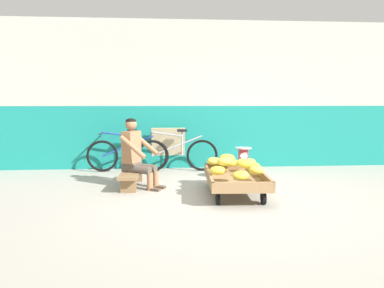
# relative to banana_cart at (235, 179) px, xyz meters

# --- Properties ---
(ground_plane) EXTENTS (80.00, 80.00, 0.00)m
(ground_plane) POSITION_rel_banana_cart_xyz_m (-0.10, -0.40, -0.24)
(ground_plane) COLOR #A39E93
(back_wall) EXTENTS (16.00, 0.30, 3.08)m
(back_wall) POSITION_rel_banana_cart_xyz_m (-0.10, 2.41, 1.30)
(back_wall) COLOR #19847A
(back_wall) RESTS_ON ground
(banana_cart) EXTENTS (0.90, 1.47, 0.36)m
(banana_cart) POSITION_rel_banana_cart_xyz_m (0.00, 0.00, 0.00)
(banana_cart) COLOR #99754C
(banana_cart) RESTS_ON ground
(banana_pile) EXTENTS (0.89, 1.42, 0.26)m
(banana_pile) POSITION_rel_banana_cart_xyz_m (0.00, 0.05, 0.22)
(banana_pile) COLOR gold
(banana_pile) RESTS_ON banana_cart
(low_bench) EXTENTS (0.36, 1.11, 0.27)m
(low_bench) POSITION_rel_banana_cart_xyz_m (-1.61, 0.64, -0.04)
(low_bench) COLOR olive
(low_bench) RESTS_ON ground
(vendor_seated) EXTENTS (0.74, 0.64, 1.14)m
(vendor_seated) POSITION_rel_banana_cart_xyz_m (-1.53, 0.60, 0.33)
(vendor_seated) COLOR #9E704C
(vendor_seated) RESTS_ON ground
(plastic_crate) EXTENTS (0.36, 0.28, 0.30)m
(plastic_crate) POSITION_rel_banana_cart_xyz_m (0.34, 1.00, -0.09)
(plastic_crate) COLOR red
(plastic_crate) RESTS_ON ground
(weighing_scale) EXTENTS (0.30, 0.30, 0.29)m
(weighing_scale) POSITION_rel_banana_cart_xyz_m (0.34, 1.00, 0.21)
(weighing_scale) COLOR #28282D
(weighing_scale) RESTS_ON plastic_crate
(bicycle_near_left) EXTENTS (1.66, 0.48, 0.86)m
(bicycle_near_left) POSITION_rel_banana_cart_xyz_m (-1.82, 1.95, 0.11)
(bicycle_near_left) COLOR black
(bicycle_near_left) RESTS_ON ground
(bicycle_far_left) EXTENTS (1.66, 0.48, 0.86)m
(bicycle_far_left) POSITION_rel_banana_cart_xyz_m (-0.82, 1.92, 0.11)
(bicycle_far_left) COLOR black
(bicycle_far_left) RESTS_ON ground
(sign_board) EXTENTS (0.70, 0.26, 0.87)m
(sign_board) POSITION_rel_banana_cart_xyz_m (-0.99, 2.23, 0.19)
(sign_board) COLOR #C6B289
(sign_board) RESTS_ON ground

